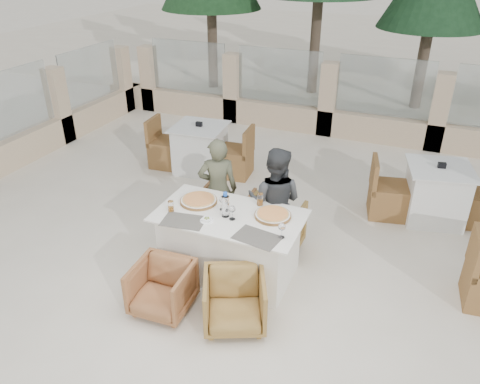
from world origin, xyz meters
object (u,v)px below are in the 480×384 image
at_px(bg_table_a, 200,148).
at_px(diner_left, 218,189).
at_px(wine_glass_near, 232,212).
at_px(pizza_right, 273,215).
at_px(armchair_far_left, 224,215).
at_px(diner_right, 275,202).
at_px(armchair_near_right, 234,301).
at_px(pizza_left, 199,200).
at_px(armchair_far_right, 272,229).
at_px(beer_glass_right, 260,199).
at_px(water_bottle, 225,204).
at_px(dining_table, 230,244).
at_px(wine_glass_centre, 223,202).
at_px(olive_dish, 207,219).
at_px(beer_glass_left, 171,206).
at_px(armchair_near_left, 162,288).
at_px(bg_table_b, 436,194).
at_px(wine_glass_corner, 282,230).

bearing_deg(bg_table_a, diner_left, -61.31).
bearing_deg(wine_glass_near, pizza_right, 29.65).
bearing_deg(armchair_far_left, diner_right, 171.33).
xyz_separation_m(wine_glass_near, armchair_near_right, (0.31, -0.65, -0.58)).
height_order(pizza_left, armchair_far_right, pizza_left).
bearing_deg(diner_right, beer_glass_right, 67.42).
height_order(armchair_far_left, bg_table_a, bg_table_a).
bearing_deg(water_bottle, beer_glass_right, 55.29).
bearing_deg(dining_table, water_bottle, -121.82).
height_order(diner_left, bg_table_a, diner_left).
xyz_separation_m(wine_glass_centre, wine_glass_near, (0.18, -0.15, 0.00)).
relative_size(water_bottle, wine_glass_centre, 1.56).
height_order(water_bottle, armchair_near_right, water_bottle).
relative_size(beer_glass_right, olive_dish, 1.26).
bearing_deg(diner_left, armchair_far_right, 149.41).
xyz_separation_m(dining_table, beer_glass_left, (-0.62, -0.18, 0.45)).
bearing_deg(armchair_near_left, armchair_far_left, 86.14).
xyz_separation_m(beer_glass_left, diner_right, (0.93, 0.77, -0.15)).
bearing_deg(armchair_far_left, diner_left, 4.49).
bearing_deg(armchair_near_right, diner_left, 95.75).
relative_size(pizza_right, armchair_far_right, 0.56).
distance_m(wine_glass_near, bg_table_b, 3.04).
height_order(diner_right, bg_table_b, diner_right).
distance_m(pizza_left, wine_glass_centre, 0.33).
xyz_separation_m(pizza_left, beer_glass_right, (0.66, 0.21, 0.04)).
bearing_deg(pizza_right, diner_left, 150.11).
bearing_deg(beer_glass_left, diner_right, 39.52).
relative_size(olive_dish, armchair_far_right, 0.16).
xyz_separation_m(beer_glass_left, armchair_near_right, (0.99, -0.55, -0.55)).
height_order(armchair_near_right, diner_right, diner_right).
bearing_deg(olive_dish, beer_glass_left, 175.84).
bearing_deg(bg_table_a, armchair_far_left, -59.46).
xyz_separation_m(wine_glass_corner, beer_glass_right, (-0.43, 0.53, -0.02)).
height_order(diner_left, bg_table_b, diner_left).
bearing_deg(wine_glass_near, wine_glass_corner, -12.11).
relative_size(pizza_left, diner_left, 0.32).
distance_m(water_bottle, bg_table_a, 2.86).
bearing_deg(armchair_far_left, wine_glass_centre, 110.95).
bearing_deg(beer_glass_right, armchair_far_right, 75.11).
relative_size(beer_glass_left, armchair_near_right, 0.20).
height_order(water_bottle, olive_dish, water_bottle).
height_order(wine_glass_near, beer_glass_left, wine_glass_near).
distance_m(beer_glass_left, beer_glass_right, 0.99).
bearing_deg(bg_table_a, dining_table, -61.17).
bearing_deg(wine_glass_near, diner_right, 69.58).
xyz_separation_m(wine_glass_centre, bg_table_a, (-1.44, 2.24, -0.48)).
bearing_deg(armchair_far_right, bg_table_b, -136.98).
distance_m(pizza_right, wine_glass_corner, 0.41).
relative_size(beer_glass_right, armchair_far_left, 0.20).
distance_m(beer_glass_right, armchair_near_right, 1.21).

